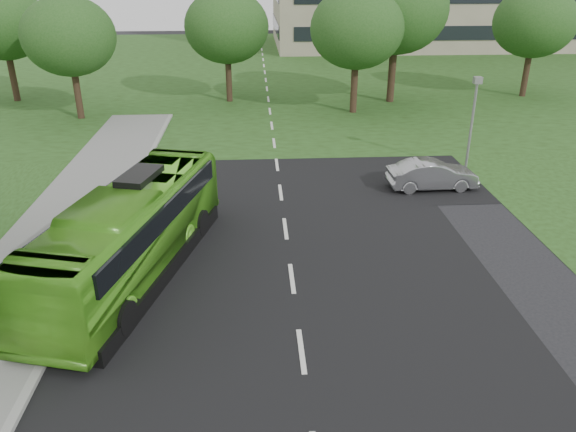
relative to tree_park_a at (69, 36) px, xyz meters
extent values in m
plane|color=black|center=(13.33, -24.83, -5.53)|extent=(160.00, 160.00, 0.00)
cube|color=black|center=(13.33, -4.83, -5.52)|extent=(14.00, 120.00, 0.01)
cube|color=black|center=(13.33, -10.83, -5.52)|extent=(80.00, 12.00, 0.01)
cube|color=silver|center=(13.33, -9.83, -5.51)|extent=(0.15, 90.00, 0.01)
cube|color=#254216|center=(13.33, 20.17, -5.52)|extent=(120.00, 60.00, 0.01)
cylinder|color=black|center=(0.00, 0.00, -3.99)|extent=(0.46, 0.46, 3.09)
ellipsoid|color=#1E4C19|center=(0.00, 0.00, 0.01)|extent=(6.14, 6.14, 5.22)
cylinder|color=black|center=(10.26, 4.68, -3.99)|extent=(0.46, 0.46, 3.08)
ellipsoid|color=#1E4C19|center=(10.26, 4.68, 0.08)|extent=(6.33, 6.33, 5.38)
cylinder|color=black|center=(19.39, 0.55, -3.90)|extent=(0.49, 0.49, 3.27)
ellipsoid|color=#1E4C19|center=(19.39, 0.55, 0.33)|extent=(6.49, 6.49, 5.52)
cylinder|color=black|center=(22.87, 3.82, -3.64)|extent=(0.57, 0.57, 3.79)
ellipsoid|color=#1E4C19|center=(22.87, 3.82, 1.31)|extent=(7.62, 7.62, 6.48)
cylinder|color=black|center=(34.17, 5.07, -3.92)|extent=(0.49, 0.49, 3.23)
ellipsoid|color=#1E4C19|center=(34.17, 5.07, 0.24)|extent=(6.36, 6.36, 5.40)
cylinder|color=black|center=(-6.55, 5.88, -3.88)|extent=(0.50, 0.50, 3.32)
ellipsoid|color=#1E4C19|center=(-6.55, 5.88, 0.38)|extent=(6.50, 6.50, 5.53)
imported|color=#56AF24|center=(7.83, -22.04, -3.97)|extent=(5.40, 11.53, 3.13)
imported|color=#9E9FA3|center=(20.65, -14.71, -4.83)|extent=(4.34, 1.68, 1.41)
cylinder|color=gray|center=(23.36, -11.99, -3.26)|extent=(0.14, 0.14, 4.55)
cube|color=gray|center=(23.36, -11.99, -0.87)|extent=(0.46, 0.42, 0.34)
camera|label=1|loc=(12.16, -39.64, 4.51)|focal=35.00mm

